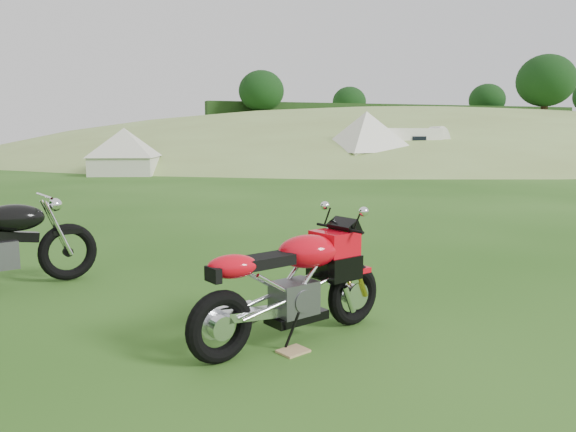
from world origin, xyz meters
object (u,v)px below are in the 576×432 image
object	(u,v)px
plywood_board	(293,351)
caravan	(400,149)
sport_motorcycle	(292,276)
tent_left	(125,149)
tent_right	(366,142)

from	to	relation	value
plywood_board	caravan	xyz separation A→B (m)	(11.99, 19.65, 1.01)
sport_motorcycle	tent_left	size ratio (longest dim) A/B	0.74
tent_left	caravan	world-z (taller)	tent_left
caravan	sport_motorcycle	bearing A→B (deg)	-106.57
tent_left	tent_right	size ratio (longest dim) A/B	0.82
sport_motorcycle	tent_left	bearing A→B (deg)	71.67
tent_right	caravan	size ratio (longest dim) A/B	0.72
plywood_board	tent_right	size ratio (longest dim) A/B	0.07
tent_left	tent_right	distance (m)	10.63
plywood_board	tent_left	bearing A→B (deg)	91.37
plywood_board	caravan	distance (m)	23.04
sport_motorcycle	tent_right	world-z (taller)	tent_right
plywood_board	caravan	world-z (taller)	caravan
tent_left	tent_right	world-z (taller)	tent_right
sport_motorcycle	caravan	distance (m)	22.80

